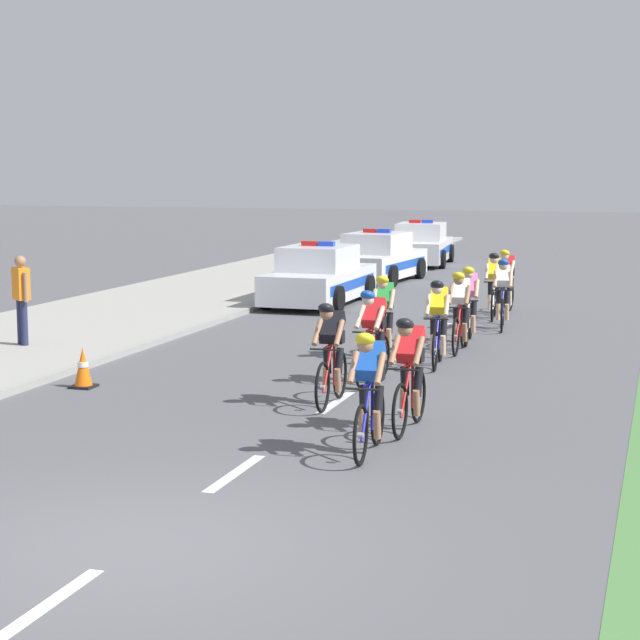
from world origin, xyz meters
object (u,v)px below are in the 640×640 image
object	(u,v)px
cyclist_third	(331,352)
spectator_middle	(21,294)
cyclist_seventh	(460,310)
traffic_cone_mid	(83,368)
cyclist_sixth	(384,315)
cyclist_ninth	(503,293)
cyclist_fourth	(373,335)
cyclist_eleventh	(506,280)
cyclist_second	(409,372)
cyclist_eighth	(469,303)
police_car_third	(421,246)
police_car_second	(378,259)
cyclist_tenth	(494,285)
police_car_nearest	(319,278)
cyclist_fifth	(438,322)
cyclist_lead	(369,391)

from	to	relation	value
cyclist_third	spectator_middle	size ratio (longest dim) A/B	1.03
cyclist_seventh	traffic_cone_mid	distance (m)	7.17
cyclist_sixth	cyclist_ninth	distance (m)	4.55
cyclist_fourth	cyclist_eleventh	distance (m)	9.32
cyclist_eleventh	cyclist_second	bearing A→B (deg)	-87.90
cyclist_eighth	cyclist_eleventh	world-z (taller)	same
cyclist_fourth	cyclist_ninth	distance (m)	6.75
police_car_third	cyclist_ninth	bearing A→B (deg)	-71.60
cyclist_seventh	cyclist_eighth	xyz separation A→B (m)	(-0.03, 1.14, 0.00)
cyclist_ninth	police_car_third	xyz separation A→B (m)	(-5.01, 15.07, -0.11)
police_car_second	traffic_cone_mid	distance (m)	17.23
cyclist_ninth	cyclist_eleventh	world-z (taller)	same
spectator_middle	cyclist_seventh	bearing A→B (deg)	16.41
cyclist_fourth	spectator_middle	bearing A→B (deg)	170.60
cyclist_third	cyclist_tenth	xyz separation A→B (m)	(0.84, 10.01, 0.00)
cyclist_eleventh	police_car_nearest	world-z (taller)	police_car_nearest
cyclist_ninth	cyclist_sixth	bearing A→B (deg)	-109.49
cyclist_fifth	police_car_third	size ratio (longest dim) A/B	0.38
police_car_third	cyclist_fourth	bearing A→B (deg)	-79.80
cyclist_third	police_car_second	distance (m)	17.75
cyclist_sixth	police_car_nearest	world-z (taller)	police_car_nearest
cyclist_ninth	spectator_middle	bearing A→B (deg)	-146.10
police_car_nearest	police_car_third	world-z (taller)	same
cyclist_third	cyclist_ninth	size ratio (longest dim) A/B	1.00
cyclist_second	cyclist_ninth	xyz separation A→B (m)	(-0.16, 9.61, 0.00)
cyclist_fifth	cyclist_eighth	distance (m)	2.77
police_car_nearest	traffic_cone_mid	size ratio (longest dim) A/B	6.91
cyclist_sixth	traffic_cone_mid	size ratio (longest dim) A/B	2.69
cyclist_second	cyclist_fifth	bearing A→B (deg)	96.95
cyclist_seventh	police_car_second	distance (m)	12.99
cyclist_sixth	cyclist_lead	bearing A→B (deg)	-77.40
cyclist_seventh	cyclist_eleventh	distance (m)	5.81
police_car_nearest	spectator_middle	size ratio (longest dim) A/B	2.64
cyclist_ninth	traffic_cone_mid	bearing A→B (deg)	-122.83
cyclist_seventh	police_car_third	xyz separation A→B (m)	(-4.67, 18.25, -0.11)
cyclist_tenth	spectator_middle	bearing A→B (deg)	-137.55
cyclist_lead	cyclist_second	bearing A→B (deg)	82.60
cyclist_fourth	police_car_second	size ratio (longest dim) A/B	0.38
cyclist_fifth	cyclist_ninth	size ratio (longest dim) A/B	1.00
cyclist_eleventh	cyclist_seventh	bearing A→B (deg)	-90.46
cyclist_fourth	cyclist_sixth	size ratio (longest dim) A/B	1.00
spectator_middle	police_car_third	bearing A→B (deg)	81.26
spectator_middle	cyclist_lead	bearing A→B (deg)	-33.92
cyclist_second	cyclist_sixth	xyz separation A→B (m)	(-1.67, 5.32, 0.00)
cyclist_fifth	cyclist_eleventh	world-z (taller)	same
cyclist_eighth	police_car_third	xyz separation A→B (m)	(-4.64, 17.11, -0.11)
cyclist_seventh	cyclist_eleventh	size ratio (longest dim) A/B	1.00
police_car_nearest	spectator_middle	world-z (taller)	spectator_middle
cyclist_fifth	cyclist_eleventh	bearing A→B (deg)	88.95
cyclist_sixth	police_car_second	distance (m)	13.68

